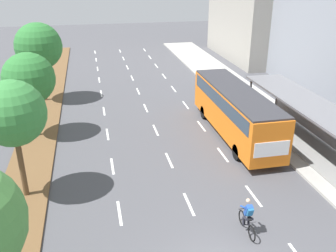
% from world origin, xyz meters
% --- Properties ---
extents(median_strip, '(2.60, 52.00, 0.12)m').
position_xyz_m(median_strip, '(-8.30, 20.00, 0.06)').
color(median_strip, brown).
rests_on(median_strip, ground).
extents(sidewalk_right, '(4.50, 52.00, 0.15)m').
position_xyz_m(sidewalk_right, '(9.25, 20.00, 0.07)').
color(sidewalk_right, '#ADAAA3').
rests_on(sidewalk_right, ground).
extents(lane_divider_left, '(0.14, 48.97, 0.01)m').
position_xyz_m(lane_divider_left, '(-3.50, 18.98, 0.00)').
color(lane_divider_left, white).
rests_on(lane_divider_left, ground).
extents(lane_divider_center, '(0.14, 48.97, 0.01)m').
position_xyz_m(lane_divider_center, '(0.00, 18.98, 0.00)').
color(lane_divider_center, white).
rests_on(lane_divider_center, ground).
extents(lane_divider_right, '(0.14, 48.97, 0.01)m').
position_xyz_m(lane_divider_right, '(3.50, 18.98, 0.00)').
color(lane_divider_right, white).
rests_on(lane_divider_right, ground).
extents(bus_shelter, '(2.90, 13.09, 2.86)m').
position_xyz_m(bus_shelter, '(9.53, 10.01, 1.87)').
color(bus_shelter, gray).
rests_on(bus_shelter, sidewalk_right).
extents(bus, '(2.54, 11.29, 3.37)m').
position_xyz_m(bus, '(5.25, 12.33, 2.07)').
color(bus, orange).
rests_on(bus, ground).
extents(cyclist, '(0.46, 1.82, 1.71)m').
position_xyz_m(cyclist, '(1.98, 2.29, 0.79)').
color(cyclist, black).
rests_on(cyclist, ground).
extents(median_tree_second, '(3.22, 3.22, 6.14)m').
position_xyz_m(median_tree_second, '(-8.10, 7.35, 4.63)').
color(median_tree_second, brown).
rests_on(median_tree_second, median_strip).
extents(median_tree_third, '(3.46, 3.46, 5.83)m').
position_xyz_m(median_tree_third, '(-8.36, 14.99, 4.20)').
color(median_tree_third, brown).
rests_on(median_tree_third, median_strip).
extents(median_tree_fourth, '(3.93, 3.93, 6.72)m').
position_xyz_m(median_tree_fourth, '(-8.42, 22.62, 4.86)').
color(median_tree_fourth, brown).
rests_on(median_tree_fourth, median_strip).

